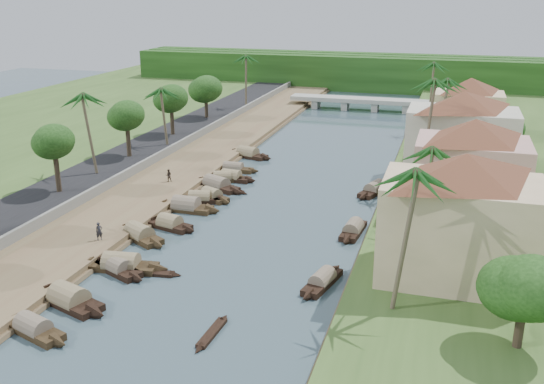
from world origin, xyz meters
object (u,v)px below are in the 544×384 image
(bridge, at_px, (360,101))
(building_near, at_px, (460,216))
(sampan_0, at_px, (34,328))
(sampan_1, at_px, (69,300))
(person_near, at_px, (99,231))

(bridge, relative_size, building_near, 1.89)
(bridge, relative_size, sampan_0, 3.79)
(sampan_1, xyz_separation_m, person_near, (-3.59, 10.17, 1.24))
(sampan_1, distance_m, person_near, 10.86)
(person_near, bearing_deg, building_near, -44.78)
(bridge, relative_size, sampan_1, 3.31)
(bridge, distance_m, person_near, 75.86)
(building_near, relative_size, sampan_1, 1.75)
(building_near, height_order, person_near, building_near)
(sampan_0, bearing_deg, building_near, 46.42)
(sampan_0, height_order, person_near, person_near)
(bridge, height_order, sampan_1, bridge)
(building_near, distance_m, sampan_0, 32.60)
(building_near, relative_size, person_near, 8.57)
(sampan_1, bearing_deg, building_near, 39.89)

